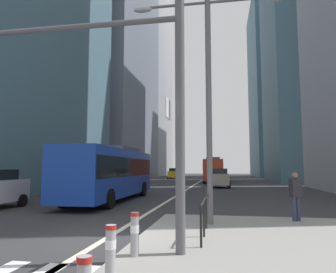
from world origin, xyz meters
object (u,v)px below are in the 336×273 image
at_px(city_bus_red_receding, 213,169).
at_px(bollard_left, 111,248).
at_px(city_bus_blue_oncoming, 111,171).
at_px(pedestrian_waiting, 295,194).
at_px(car_oncoming_mid, 174,173).
at_px(traffic_signal_gantry, 86,81).
at_px(city_bus_red_distant, 217,169).
at_px(bollard_right, 135,232).
at_px(car_receding_near, 219,178).
at_px(street_lamp_post, 208,75).

height_order(city_bus_red_receding, bollard_left, city_bus_red_receding).
height_order(city_bus_blue_oncoming, pedestrian_waiting, city_bus_blue_oncoming).
bearing_deg(bollard_left, car_oncoming_mid, 97.60).
relative_size(traffic_signal_gantry, pedestrian_waiting, 4.00).
relative_size(car_oncoming_mid, traffic_signal_gantry, 0.66).
distance_m(city_bus_red_distant, bollard_left, 60.48).
relative_size(city_bus_blue_oncoming, bollard_right, 12.22).
relative_size(city_bus_blue_oncoming, traffic_signal_gantry, 1.64).
bearing_deg(city_bus_red_distant, bollard_right, -90.61).
bearing_deg(car_receding_near, city_bus_red_distant, 91.60).
height_order(city_bus_blue_oncoming, bollard_right, city_bus_blue_oncoming).
bearing_deg(car_oncoming_mid, city_bus_blue_oncoming, -86.96).
height_order(city_bus_red_distant, bollard_left, city_bus_red_distant).
bearing_deg(car_receding_near, bollard_right, -93.38).
height_order(car_oncoming_mid, pedestrian_waiting, car_oncoming_mid).
height_order(bollard_left, pedestrian_waiting, pedestrian_waiting).
bearing_deg(city_bus_red_receding, city_bus_blue_oncoming, -102.09).
xyz_separation_m(car_oncoming_mid, car_receding_near, (8.51, -24.21, -0.00)).
relative_size(traffic_signal_gantry, street_lamp_post, 0.86).
bearing_deg(traffic_signal_gantry, city_bus_blue_oncoming, 107.17).
height_order(car_oncoming_mid, street_lamp_post, street_lamp_post).
bearing_deg(street_lamp_post, city_bus_blue_oncoming, 129.60).
distance_m(car_receding_near, bollard_left, 27.54).
bearing_deg(car_receding_near, street_lamp_post, -90.24).
bearing_deg(city_bus_red_distant, city_bus_blue_oncoming, -96.68).
xyz_separation_m(car_oncoming_mid, traffic_signal_gantry, (5.60, -50.09, 3.16)).
bearing_deg(car_oncoming_mid, pedestrian_waiting, -75.83).
height_order(city_bus_blue_oncoming, city_bus_red_receding, same).
xyz_separation_m(city_bus_red_receding, bollard_right, (-0.61, -37.62, -1.17)).
bearing_deg(bollard_left, bollard_right, 86.96).
relative_size(street_lamp_post, bollard_left, 9.10).
distance_m(street_lamp_post, bollard_right, 6.35).
bearing_deg(bollard_left, city_bus_blue_oncoming, 110.32).
height_order(car_receding_near, bollard_right, car_receding_near).
height_order(city_bus_blue_oncoming, traffic_signal_gantry, traffic_signal_gantry).
relative_size(car_receding_near, traffic_signal_gantry, 0.62).
distance_m(city_bus_blue_oncoming, car_oncoming_mid, 38.67).
height_order(city_bus_blue_oncoming, bollard_left, city_bus_blue_oncoming).
bearing_deg(car_oncoming_mid, bollard_right, -82.13).
bearing_deg(city_bus_red_distant, car_oncoming_mid, -130.90).
height_order(city_bus_red_receding, traffic_signal_gantry, traffic_signal_gantry).
height_order(city_bus_red_distant, car_receding_near, city_bus_red_distant).
height_order(city_bus_blue_oncoming, car_oncoming_mid, city_bus_blue_oncoming).
distance_m(bollard_left, pedestrian_waiting, 7.94).
distance_m(car_oncoming_mid, bollard_right, 50.89).
relative_size(city_bus_blue_oncoming, pedestrian_waiting, 6.57).
bearing_deg(traffic_signal_gantry, car_oncoming_mid, 96.37).
xyz_separation_m(city_bus_red_receding, car_receding_near, (0.93, -11.42, -0.85)).
height_order(city_bus_red_distant, car_oncoming_mid, city_bus_red_distant).
distance_m(car_oncoming_mid, car_receding_near, 25.67).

